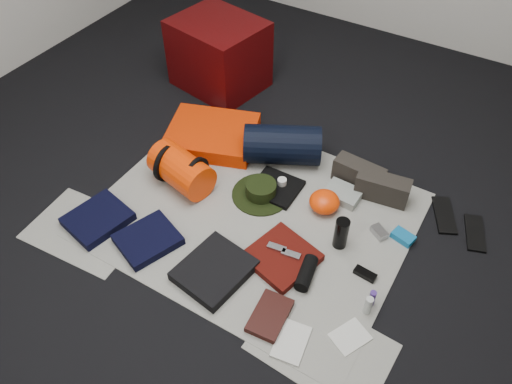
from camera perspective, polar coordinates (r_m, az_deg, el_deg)
The scene contains 37 objects.
floor at distance 2.70m, azimuth -0.29°, elevation -2.74°, with size 4.50×4.50×0.02m, color black.
newspaper_mat at distance 2.69m, azimuth -0.29°, elevation -2.56°, with size 1.60×1.30×0.01m, color #AFAEA1.
newspaper_sheet_front_left at distance 2.77m, azimuth -18.93°, elevation -4.18°, with size 0.58×0.40×0.00m, color #AFAEA1.
newspaper_sheet_front_right at distance 2.29m, azimuth 7.55°, elevation -17.11°, with size 0.58×0.40×0.00m, color #AFAEA1.
red_cabinet at distance 3.51m, azimuth -4.24°, elevation 15.42°, with size 0.56×0.47×0.47m, color #430405.
sleeping_pad at distance 3.11m, azimuth -5.05°, elevation 6.53°, with size 0.53×0.43×0.10m, color #EA3202.
stuff_sack at distance 2.81m, azimuth -8.52°, elevation 2.53°, with size 0.21×0.21×0.36m, color #F43704.
sack_strap_left at distance 2.86m, azimuth -10.12°, elevation 3.27°, with size 0.22×0.22×0.03m, color black.
sack_strap_right at distance 2.76m, azimuth -6.87°, elevation 1.84°, with size 0.22×0.22×0.03m, color black.
navy_duffel at distance 2.92m, azimuth 3.02°, elevation 5.42°, with size 0.23×0.23×0.44m, color black.
boonie_brim at distance 2.78m, azimuth 0.58°, elevation -0.25°, with size 0.33×0.33×0.01m, color black.
boonie_crown at distance 2.75m, azimuth 0.59°, elevation 0.35°, with size 0.17×0.17×0.07m, color black.
hiking_boot_left at distance 2.86m, azimuth 11.65°, elevation 2.01°, with size 0.29×0.11×0.14m, color #2C2722.
hiking_boot_right at distance 2.81m, azimuth 14.24°, elevation 0.43°, with size 0.29×0.11×0.14m, color #2C2722.
flip_flop_left at distance 2.87m, azimuth 20.70°, elevation -2.49°, with size 0.10×0.26×0.01m, color black.
flip_flop_right at distance 2.84m, azimuth 23.73°, elevation -4.31°, with size 0.09×0.24×0.01m, color black.
trousers_navy_a at distance 2.77m, azimuth -17.62°, elevation -2.94°, with size 0.27×0.30×0.05m, color black.
trousers_navy_b at distance 2.61m, azimuth -12.24°, elevation -5.33°, with size 0.25×0.29×0.05m, color black.
trousers_charcoal at distance 2.44m, azimuth -4.78°, elevation -8.89°, with size 0.30×0.34×0.05m, color black.
black_tshirt at distance 2.81m, azimuth 2.32°, elevation 0.53°, with size 0.26×0.24×0.03m, color black.
red_shirt at distance 2.49m, azimuth 2.94°, elevation -7.42°, with size 0.30×0.30×0.04m, color #490C08.
orange_stuff_sack at distance 2.70m, azimuth 7.83°, elevation -1.11°, with size 0.17×0.17×0.11m, color #F43704.
first_aid_pouch at distance 2.80m, azimuth 9.89°, elevation -0.20°, with size 0.19×0.14×0.05m, color gray.
water_bottle at distance 2.53m, azimuth 9.70°, elevation -4.68°, with size 0.07×0.07×0.18m, color black.
speaker at distance 2.43m, azimuth 5.77°, elevation -9.20°, with size 0.07×0.07×0.18m, color black.
compact_camera at distance 2.66m, azimuth 13.90°, elevation -4.47°, with size 0.09×0.05×0.04m, color #9E9FA3.
cyan_case at distance 2.68m, azimuth 16.46°, elevation -4.93°, with size 0.11×0.07×0.04m, color #10659D.
toiletry_purple at distance 2.39m, azimuth 13.13°, elevation -11.71°, with size 0.03×0.03×0.09m, color #42267A.
toiletry_clear at distance 2.35m, azimuth 12.70°, elevation -12.52°, with size 0.04×0.04×0.10m, color #B3B8B3.
paperback_book at distance 2.32m, azimuth 1.59°, elevation -13.94°, with size 0.15×0.23×0.03m, color black.
map_booklet at distance 2.27m, azimuth 4.05°, elevation -16.70°, with size 0.13×0.19×0.01m, color silver.
map_printout at distance 2.32m, azimuth 10.70°, elevation -15.93°, with size 0.12×0.16×0.01m, color silver.
sunglasses at distance 2.49m, azimuth 12.36°, elevation -9.13°, with size 0.11×0.04×0.03m, color black.
key_cluster at distance 2.79m, azimuth -18.71°, elevation -3.35°, with size 0.07×0.07×0.01m, color #9E9FA3.
tape_roll at distance 2.80m, azimuth 2.99°, elevation 1.19°, with size 0.05×0.05×0.04m, color silver.
energy_bar_a at distance 2.49m, azimuth 2.38°, elevation -6.35°, with size 0.10×0.04×0.01m, color #9E9FA3.
energy_bar_b at distance 2.47m, azimuth 4.01°, elevation -7.10°, with size 0.10×0.04×0.01m, color #9E9FA3.
Camera 1 is at (0.92, -1.51, 2.03)m, focal length 35.00 mm.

